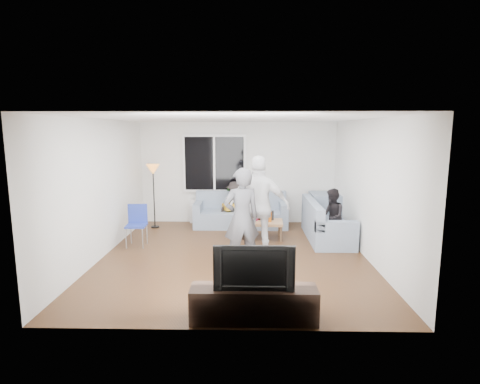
{
  "coord_description": "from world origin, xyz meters",
  "views": [
    {
      "loc": [
        0.26,
        -7.02,
        2.4
      ],
      "look_at": [
        0.1,
        0.6,
        1.15
      ],
      "focal_mm": 28.48,
      "sensor_mm": 36.0,
      "label": 1
    }
  ],
  "objects_px": {
    "coffee_table": "(258,230)",
    "player_left": "(242,218)",
    "sofa_back_section": "(241,210)",
    "floor_lamp": "(154,197)",
    "spectator_right": "(332,217)",
    "tv_console": "(254,304)",
    "player_right": "(259,207)",
    "sofa_right_section": "(327,220)",
    "side_chair": "(136,226)",
    "spectator_back": "(235,204)",
    "television": "(254,266)"
  },
  "relations": [
    {
      "from": "sofa_back_section",
      "to": "floor_lamp",
      "type": "bearing_deg",
      "value": -176.17
    },
    {
      "from": "sofa_back_section",
      "to": "television",
      "type": "relative_size",
      "value": 2.3
    },
    {
      "from": "player_left",
      "to": "television",
      "type": "bearing_deg",
      "value": 78.11
    },
    {
      "from": "sofa_back_section",
      "to": "sofa_right_section",
      "type": "bearing_deg",
      "value": -28.28
    },
    {
      "from": "sofa_back_section",
      "to": "floor_lamp",
      "type": "relative_size",
      "value": 1.47
    },
    {
      "from": "floor_lamp",
      "to": "tv_console",
      "type": "xyz_separation_m",
      "value": [
        2.39,
        -4.63,
        -0.56
      ]
    },
    {
      "from": "player_right",
      "to": "spectator_right",
      "type": "xyz_separation_m",
      "value": [
        1.54,
        0.77,
        -0.37
      ]
    },
    {
      "from": "sofa_back_section",
      "to": "player_right",
      "type": "bearing_deg",
      "value": -80.01
    },
    {
      "from": "sofa_right_section",
      "to": "side_chair",
      "type": "height_order",
      "value": "side_chair"
    },
    {
      "from": "player_left",
      "to": "tv_console",
      "type": "distance_m",
      "value": 2.04
    },
    {
      "from": "sofa_right_section",
      "to": "spectator_right",
      "type": "relative_size",
      "value": 1.68
    },
    {
      "from": "side_chair",
      "to": "player_left",
      "type": "xyz_separation_m",
      "value": [
        2.2,
        -1.16,
        0.45
      ]
    },
    {
      "from": "tv_console",
      "to": "player_right",
      "type": "bearing_deg",
      "value": 86.86
    },
    {
      "from": "sofa_right_section",
      "to": "spectator_back",
      "type": "relative_size",
      "value": 1.76
    },
    {
      "from": "floor_lamp",
      "to": "television",
      "type": "xyz_separation_m",
      "value": [
        2.39,
        -4.63,
        -0.05
      ]
    },
    {
      "from": "player_left",
      "to": "spectator_back",
      "type": "relative_size",
      "value": 1.55
    },
    {
      "from": "player_left",
      "to": "spectator_right",
      "type": "bearing_deg",
      "value": -161.46
    },
    {
      "from": "spectator_right",
      "to": "tv_console",
      "type": "xyz_separation_m",
      "value": [
        -1.68,
        -3.28,
        -0.38
      ]
    },
    {
      "from": "spectator_right",
      "to": "floor_lamp",
      "type": "bearing_deg",
      "value": -108.11
    },
    {
      "from": "floor_lamp",
      "to": "television",
      "type": "relative_size",
      "value": 1.56
    },
    {
      "from": "side_chair",
      "to": "spectator_back",
      "type": "xyz_separation_m",
      "value": [
        1.98,
        1.72,
        0.14
      ]
    },
    {
      "from": "sofa_back_section",
      "to": "spectator_right",
      "type": "xyz_separation_m",
      "value": [
        1.94,
        -1.49,
        0.17
      ]
    },
    {
      "from": "spectator_right",
      "to": "sofa_right_section",
      "type": "bearing_deg",
      "value": -179.85
    },
    {
      "from": "player_left",
      "to": "spectator_right",
      "type": "height_order",
      "value": "player_left"
    },
    {
      "from": "sofa_right_section",
      "to": "side_chair",
      "type": "bearing_deg",
      "value": 98.99
    },
    {
      "from": "sofa_back_section",
      "to": "side_chair",
      "type": "xyz_separation_m",
      "value": [
        -2.13,
        -1.69,
        0.01
      ]
    },
    {
      "from": "side_chair",
      "to": "spectator_back",
      "type": "bearing_deg",
      "value": 37.05
    },
    {
      "from": "player_left",
      "to": "spectator_back",
      "type": "height_order",
      "value": "player_left"
    },
    {
      "from": "coffee_table",
      "to": "television",
      "type": "bearing_deg",
      "value": -92.18
    },
    {
      "from": "sofa_back_section",
      "to": "sofa_right_section",
      "type": "xyz_separation_m",
      "value": [
        1.94,
        -1.04,
        0.0
      ]
    },
    {
      "from": "coffee_table",
      "to": "player_right",
      "type": "xyz_separation_m",
      "value": [
        -0.0,
        -1.2,
        0.76
      ]
    },
    {
      "from": "sofa_back_section",
      "to": "spectator_right",
      "type": "bearing_deg",
      "value": -37.48
    },
    {
      "from": "sofa_back_section",
      "to": "player_left",
      "type": "bearing_deg",
      "value": -88.6
    },
    {
      "from": "sofa_back_section",
      "to": "player_left",
      "type": "distance_m",
      "value": 2.88
    },
    {
      "from": "coffee_table",
      "to": "player_left",
      "type": "relative_size",
      "value": 0.62
    },
    {
      "from": "floor_lamp",
      "to": "tv_console",
      "type": "relative_size",
      "value": 0.97
    },
    {
      "from": "coffee_table",
      "to": "player_left",
      "type": "bearing_deg",
      "value": -100.44
    },
    {
      "from": "spectator_back",
      "to": "floor_lamp",
      "type": "bearing_deg",
      "value": 165.88
    },
    {
      "from": "coffee_table",
      "to": "player_right",
      "type": "height_order",
      "value": "player_right"
    },
    {
      "from": "sofa_back_section",
      "to": "tv_console",
      "type": "relative_size",
      "value": 1.44
    },
    {
      "from": "player_right",
      "to": "coffee_table",
      "type": "bearing_deg",
      "value": -86.39
    },
    {
      "from": "player_left",
      "to": "player_right",
      "type": "height_order",
      "value": "player_right"
    },
    {
      "from": "player_right",
      "to": "player_left",
      "type": "bearing_deg",
      "value": 64.9
    },
    {
      "from": "coffee_table",
      "to": "player_left",
      "type": "distance_m",
      "value": 1.94
    },
    {
      "from": "sofa_right_section",
      "to": "floor_lamp",
      "type": "distance_m",
      "value": 4.18
    },
    {
      "from": "coffee_table",
      "to": "spectator_back",
      "type": "height_order",
      "value": "spectator_back"
    },
    {
      "from": "coffee_table",
      "to": "spectator_right",
      "type": "distance_m",
      "value": 1.65
    },
    {
      "from": "coffee_table",
      "to": "sofa_back_section",
      "type": "bearing_deg",
      "value": 110.78
    },
    {
      "from": "side_chair",
      "to": "player_right",
      "type": "distance_m",
      "value": 2.65
    },
    {
      "from": "sofa_back_section",
      "to": "floor_lamp",
      "type": "xyz_separation_m",
      "value": [
        -2.13,
        -0.14,
        0.36
      ]
    }
  ]
}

